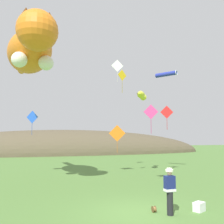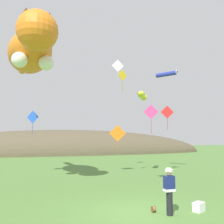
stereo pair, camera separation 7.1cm
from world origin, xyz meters
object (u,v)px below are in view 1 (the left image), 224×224
at_px(kite_fish_windsock, 141,95).
at_px(kite_diamond_gold, 122,76).
at_px(kite_diamond_white, 117,66).
at_px(kite_diamond_blue, 32,117).
at_px(kite_giant_cat, 31,50).
at_px(kite_diamond_orange, 117,133).
at_px(kite_diamond_pink, 151,112).
at_px(festival_attendant, 170,190).
at_px(kite_diamond_red, 167,112).
at_px(picnic_cooler, 199,207).
at_px(kite_spool, 154,209).
at_px(kite_tube_streamer, 167,74).

bearing_deg(kite_fish_windsock, kite_diamond_gold, -152.12).
bearing_deg(kite_diamond_white, kite_diamond_blue, 178.58).
xyz_separation_m(kite_giant_cat, kite_diamond_orange, (6.84, 3.34, -5.37)).
height_order(kite_diamond_white, kite_diamond_orange, kite_diamond_white).
bearing_deg(kite_giant_cat, kite_diamond_gold, 5.22).
distance_m(kite_giant_cat, kite_diamond_pink, 8.73).
bearing_deg(kite_diamond_orange, kite_diamond_pink, -84.68).
xyz_separation_m(festival_attendant, kite_diamond_red, (5.07, 9.64, 3.98)).
bearing_deg(kite_diamond_white, kite_diamond_pink, -86.91).
relative_size(kite_giant_cat, kite_diamond_white, 5.01).
distance_m(kite_diamond_blue, kite_diamond_gold, 7.83).
bearing_deg(kite_diamond_white, festival_attendant, -96.85).
xyz_separation_m(picnic_cooler, kite_diamond_orange, (-0.16, 10.90, 3.03)).
relative_size(picnic_cooler, kite_diamond_gold, 0.33).
xyz_separation_m(kite_spool, kite_diamond_blue, (-5.15, 11.24, 4.34)).
height_order(kite_spool, kite_fish_windsock, kite_fish_windsock).
xyz_separation_m(festival_attendant, kite_diamond_orange, (1.20, 11.02, 2.25)).
distance_m(kite_tube_streamer, kite_diamond_red, 3.28).
distance_m(picnic_cooler, kite_tube_streamer, 13.16).
relative_size(kite_diamond_white, kite_diamond_pink, 1.08).
bearing_deg(kite_diamond_gold, kite_diamond_orange, 81.03).
relative_size(kite_diamond_red, kite_diamond_white, 1.00).
distance_m(kite_spool, kite_tube_streamer, 13.57).
relative_size(kite_fish_windsock, kite_diamond_pink, 1.11).
bearing_deg(kite_spool, festival_attendant, -48.43).
relative_size(picnic_cooler, kite_tube_streamer, 0.33).
xyz_separation_m(festival_attendant, kite_diamond_pink, (1.72, 5.41, 3.53)).
bearing_deg(kite_fish_windsock, picnic_cooler, -98.32).
bearing_deg(kite_diamond_pink, kite_spool, -113.80).
bearing_deg(kite_diamond_red, kite_tube_streamer, 50.11).
height_order(picnic_cooler, kite_diamond_red, kite_diamond_red).
distance_m(picnic_cooler, kite_diamond_gold, 10.92).
bearing_deg(picnic_cooler, kite_diamond_pink, 86.06).
height_order(kite_spool, kite_diamond_orange, kite_diamond_orange).
xyz_separation_m(picnic_cooler, kite_fish_windsock, (1.34, 9.17, 6.03)).
bearing_deg(kite_diamond_pink, kite_diamond_orange, 95.32).
bearing_deg(kite_diamond_red, kite_diamond_orange, 160.34).
bearing_deg(kite_diamond_orange, kite_diamond_red, -19.66).
distance_m(kite_tube_streamer, kite_diamond_blue, 11.60).
bearing_deg(kite_tube_streamer, festival_attendant, -117.99).
relative_size(kite_diamond_red, kite_diamond_orange, 0.87).
height_order(kite_spool, kite_giant_cat, kite_giant_cat).
bearing_deg(kite_diamond_gold, kite_fish_windsock, 27.88).
height_order(picnic_cooler, kite_tube_streamer, kite_tube_streamer).
bearing_deg(festival_attendant, picnic_cooler, 5.16).
bearing_deg(kite_diamond_red, kite_diamond_white, 152.35).
bearing_deg(kite_diamond_gold, festival_attendant, -95.28).
bearing_deg(festival_attendant, kite_diamond_red, 62.25).
bearing_deg(kite_giant_cat, kite_spool, -54.10).
bearing_deg(festival_attendant, kite_diamond_white, 83.15).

